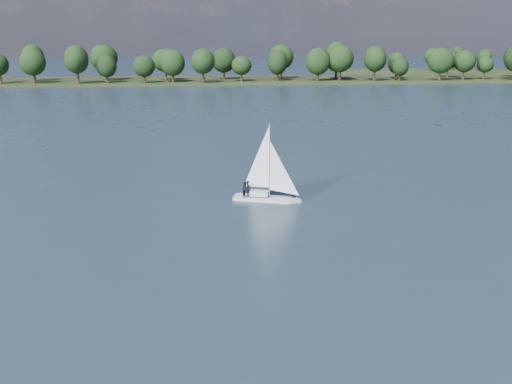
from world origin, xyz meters
TOP-DOWN VIEW (x-y plane):
  - ground at (0.00, 100.00)m, footprint 700.00×700.00m
  - far_shore at (0.00, 212.00)m, footprint 660.00×40.00m
  - sailboat at (-9.04, 40.27)m, footprint 7.62×4.22m
  - treeline at (-7.74, 208.03)m, footprint 563.28×74.10m

SIDE VIEW (x-z plane):
  - ground at x=0.00m, z-range 0.00..0.00m
  - far_shore at x=0.00m, z-range -0.75..0.75m
  - sailboat at x=-9.04m, z-range -2.14..7.53m
  - treeline at x=-7.74m, z-range -1.14..17.41m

